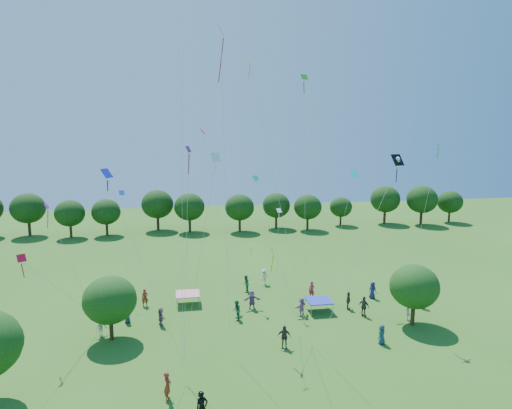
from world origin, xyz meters
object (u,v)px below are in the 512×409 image
Objects in this scene: near_tree_north at (110,300)px; near_tree_east at (414,287)px; red_high_kite at (222,83)px; tent_blue at (319,301)px; pirate_kite at (396,164)px; tent_red_stripe at (188,294)px; man_in_black at (202,408)px.

near_tree_north is 0.99× the size of near_tree_east.
tent_blue is at bearing 29.32° from red_high_kite.
near_tree_east reaches higher than tent_blue.
pirate_kite is at bearing 8.24° from red_high_kite.
tent_red_stripe is at bearing 106.53° from red_high_kite.
near_tree_east is 22.73m from red_high_kite.
tent_red_stripe is 12.23m from tent_blue.
tent_blue is 13.87m from pirate_kite.
man_in_black is 23.68m from pirate_kite.
tent_red_stripe is at bearing 46.31° from near_tree_north.
red_high_kite is at bearing -73.47° from tent_red_stripe.
red_high_kite is (2.61, -8.80, 18.47)m from tent_red_stripe.
near_tree_east reaches higher than man_in_black.
near_tree_north is 0.39× the size of pirate_kite.
man_in_black is at bearing -61.26° from near_tree_north.
near_tree_north is at bearing 176.66° from near_tree_east.
pirate_kite is (5.29, -3.00, 12.46)m from tent_blue.
man_in_black is (-11.31, -14.34, -0.06)m from tent_blue.
pirate_kite is at bearing 13.90° from man_in_black.
near_tree_east is 21.07m from man_in_black.
near_tree_east is 0.40× the size of pirate_kite.
tent_blue is at bearing 149.52° from near_tree_east.
red_high_kite reaches higher than near_tree_north.
tent_red_stripe is 1.00× the size of tent_blue.
near_tree_east is 10.32m from pirate_kite.
man_in_black is 0.15× the size of pirate_kite.
man_in_black reaches higher than tent_red_stripe.
pirate_kite is at bearing -0.90° from near_tree_north.
near_tree_north is 18.57m from red_high_kite.
near_tree_north is 24.70m from near_tree_east.
tent_red_stripe is at bearing 70.66° from man_in_black.
pirate_kite is (23.02, -0.36, 10.23)m from near_tree_north.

